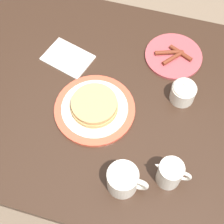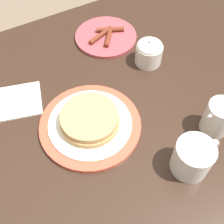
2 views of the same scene
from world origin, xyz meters
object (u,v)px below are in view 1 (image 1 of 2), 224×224
Objects in this scene: creamer_pitcher at (170,173)px; pancake_plate at (95,107)px; side_plate_bacon at (174,56)px; sugar_bowl at (183,91)px; coffee_mug at (124,180)px; napkin at (68,58)px.

pancake_plate is at bearing 149.64° from creamer_pitcher.
side_plate_bacon is 2.34× the size of sugar_bowl.
coffee_mug is 0.12m from creamer_pitcher.
creamer_pitcher is at bearing 24.19° from coffee_mug.
coffee_mug is 0.48m from napkin.
pancake_plate is 3.03× the size of sugar_bowl.
pancake_plate is at bearing 125.76° from coffee_mug.
sugar_bowl is 0.46× the size of napkin.
napkin is at bearing -162.83° from side_plate_bacon.
side_plate_bacon is at bearing 84.38° from coffee_mug.
napkin is at bearing 128.53° from coffee_mug.
creamer_pitcher reaches higher than sugar_bowl.
creamer_pitcher reaches higher than side_plate_bacon.
coffee_mug is at bearing -54.24° from pancake_plate.
pancake_plate is 2.34× the size of creamer_pitcher.
creamer_pitcher is (0.26, -0.15, 0.03)m from pancake_plate.
sugar_bowl is (0.10, 0.32, -0.00)m from coffee_mug.
napkin is at bearing 173.14° from sugar_bowl.
creamer_pitcher is 0.27m from sugar_bowl.
side_plate_bacon is 0.36m from napkin.
coffee_mug reaches higher than napkin.
pancake_plate is at bearing -154.55° from sugar_bowl.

